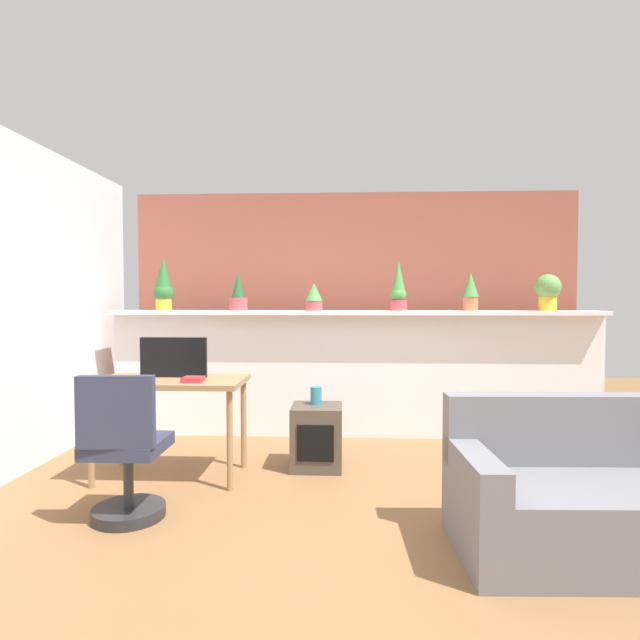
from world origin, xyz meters
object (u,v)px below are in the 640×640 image
object	(u,v)px
desk	(171,390)
potted_plant_3	(398,289)
potted_plant_4	(470,291)
side_cube_shelf	(317,437)
vase_on_shelf	(316,396)
potted_plant_1	(238,294)
potted_plant_2	(314,297)
couch	(603,499)
tv_monitor	(174,357)
office_chair	(125,458)
book_on_desk	(193,379)
potted_plant_0	(164,285)
potted_plant_5	(548,290)

from	to	relation	value
desk	potted_plant_3	bearing A→B (deg)	33.74
potted_plant_4	side_cube_shelf	xyz separation A→B (m)	(-1.44, -0.99, -1.18)
potted_plant_4	vase_on_shelf	bearing A→B (deg)	-146.96
potted_plant_1	potted_plant_2	size ratio (longest dim) A/B	1.42
potted_plant_4	couch	xyz separation A→B (m)	(0.16, -2.31, -1.15)
tv_monitor	couch	xyz separation A→B (m)	(2.69, -1.12, -0.62)
office_chair	book_on_desk	xyz separation A→B (m)	(0.23, 0.66, 0.38)
office_chair	book_on_desk	size ratio (longest dim) A/B	6.20
potted_plant_1	couch	size ratio (longest dim) A/B	0.24
potted_plant_0	office_chair	distance (m)	2.35
potted_plant_0	tv_monitor	size ratio (longest dim) A/B	1.03
potted_plant_5	potted_plant_2	bearing A→B (deg)	-178.47
potted_plant_2	side_cube_shelf	world-z (taller)	potted_plant_2
potted_plant_1	potted_plant_4	size ratio (longest dim) A/B	1.04
potted_plant_0	tv_monitor	world-z (taller)	potted_plant_0
potted_plant_4	vase_on_shelf	xyz separation A→B (m)	(-1.45, -0.94, -0.86)
tv_monitor	side_cube_shelf	distance (m)	1.29
potted_plant_0	book_on_desk	xyz separation A→B (m)	(0.69, -1.37, -0.72)
potted_plant_3	side_cube_shelf	bearing A→B (deg)	-128.02
potted_plant_4	potted_plant_5	world-z (taller)	potted_plant_4
tv_monitor	couch	distance (m)	2.98
potted_plant_0	potted_plant_5	world-z (taller)	potted_plant_0
potted_plant_1	book_on_desk	world-z (taller)	potted_plant_1
potted_plant_3	potted_plant_0	bearing A→B (deg)	179.67
tv_monitor	potted_plant_0	bearing A→B (deg)	112.60
tv_monitor	office_chair	xyz separation A→B (m)	(-0.01, -0.87, -0.51)
potted_plant_1	office_chair	size ratio (longest dim) A/B	0.42
potted_plant_2	desk	bearing A→B (deg)	-129.99
potted_plant_3	tv_monitor	distance (m)	2.22
potted_plant_5	desk	bearing A→B (deg)	-158.83
potted_plant_1	couch	bearing A→B (deg)	-43.62
potted_plant_0	potted_plant_4	distance (m)	3.01
potted_plant_3	potted_plant_4	bearing A→B (deg)	4.07
potted_plant_5	side_cube_shelf	world-z (taller)	potted_plant_5
vase_on_shelf	side_cube_shelf	bearing A→B (deg)	-80.10
potted_plant_1	potted_plant_0	bearing A→B (deg)	-176.87
potted_plant_2	tv_monitor	size ratio (longest dim) A/B	0.52
book_on_desk	potted_plant_4	bearing A→B (deg)	31.29
potted_plant_4	desk	distance (m)	2.92
office_chair	side_cube_shelf	xyz separation A→B (m)	(1.10, 1.07, -0.14)
office_chair	couch	bearing A→B (deg)	-5.26
potted_plant_0	potted_plant_2	distance (m)	1.50
potted_plant_2	potted_plant_5	xyz separation A→B (m)	(2.25, 0.06, 0.06)
potted_plant_1	tv_monitor	size ratio (longest dim) A/B	0.74
desk	office_chair	size ratio (longest dim) A/B	1.21
potted_plant_2	potted_plant_5	distance (m)	2.25
potted_plant_0	book_on_desk	size ratio (longest dim) A/B	3.59
potted_plant_5	office_chair	world-z (taller)	potted_plant_5
desk	potted_plant_2	bearing A→B (deg)	50.01
potted_plant_1	potted_plant_2	bearing A→B (deg)	-5.40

